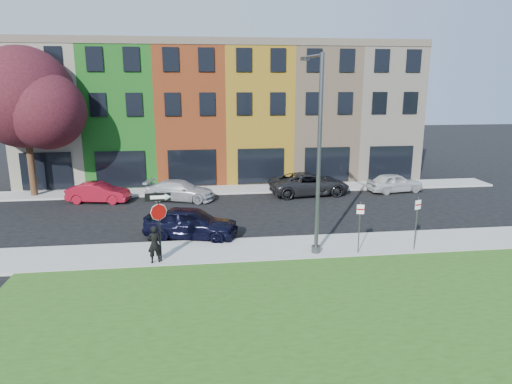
{
  "coord_description": "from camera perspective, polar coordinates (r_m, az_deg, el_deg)",
  "views": [
    {
      "loc": [
        -4.57,
        -16.5,
        7.58
      ],
      "look_at": [
        -1.92,
        4.0,
        2.53
      ],
      "focal_mm": 32.0,
      "sensor_mm": 36.0,
      "label": 1
    }
  ],
  "objects": [
    {
      "name": "parked_car_dark",
      "position": [
        31.3,
        6.69,
        1.03
      ],
      "size": [
        3.57,
        5.93,
        1.51
      ],
      "primitive_type": "imported",
      "rotation": [
        0.0,
        0.0,
        1.67
      ],
      "color": "black",
      "rests_on": "ground"
    },
    {
      "name": "ground",
      "position": [
        18.72,
        7.54,
        -10.28
      ],
      "size": [
        120.0,
        120.0,
        0.0
      ],
      "primitive_type": "plane",
      "color": "black",
      "rests_on": "ground"
    },
    {
      "name": "sidewalk_far",
      "position": [
        32.42,
        -4.38,
        0.27
      ],
      "size": [
        40.0,
        2.4,
        0.12
      ],
      "primitive_type": "cube",
      "color": "gray",
      "rests_on": "ground"
    },
    {
      "name": "sidewalk_near",
      "position": [
        21.9,
        10.64,
        -6.6
      ],
      "size": [
        40.0,
        3.0,
        0.12
      ],
      "primitive_type": "cube",
      "color": "gray",
      "rests_on": "ground"
    },
    {
      "name": "street_lamp",
      "position": [
        19.79,
        7.67,
        4.49
      ],
      "size": [
        0.57,
        2.57,
        8.58
      ],
      "rotation": [
        0.0,
        0.0,
        0.11
      ],
      "color": "#4A4D4F",
      "rests_on": "sidewalk_near"
    },
    {
      "name": "parked_car_silver",
      "position": [
        30.03,
        -9.46,
        0.19
      ],
      "size": [
        4.33,
        5.5,
        1.3
      ],
      "primitive_type": "imported",
      "rotation": [
        0.0,
        0.0,
        1.27
      ],
      "color": "#A1A1A6",
      "rests_on": "ground"
    },
    {
      "name": "stop_sign",
      "position": [
        19.33,
        -12.07,
        -2.61
      ],
      "size": [
        1.05,
        0.12,
        2.99
      ],
      "rotation": [
        0.0,
        0.0,
        0.05
      ],
      "color": "black",
      "rests_on": "sidewalk_near"
    },
    {
      "name": "parked_car_white",
      "position": [
        33.3,
        16.95,
        1.13
      ],
      "size": [
        2.72,
        4.35,
        1.32
      ],
      "primitive_type": "imported",
      "rotation": [
        0.0,
        0.0,
        1.72
      ],
      "color": "silver",
      "rests_on": "ground"
    },
    {
      "name": "man",
      "position": [
        19.65,
        -12.59,
        -6.39
      ],
      "size": [
        0.8,
        0.71,
        1.62
      ],
      "primitive_type": "imported",
      "rotation": [
        0.0,
        0.0,
        3.43
      ],
      "color": "black",
      "rests_on": "sidewalk_near"
    },
    {
      "name": "tree_purple",
      "position": [
        33.26,
        -26.81,
        10.23
      ],
      "size": [
        7.75,
        6.78,
        9.67
      ],
      "color": "black",
      "rests_on": "sidewalk_far"
    },
    {
      "name": "parked_car_red",
      "position": [
        30.82,
        -19.11,
        -0.06
      ],
      "size": [
        2.61,
        4.33,
        1.28
      ],
      "primitive_type": "imported",
      "rotation": [
        0.0,
        0.0,
        1.41
      ],
      "color": "maroon",
      "rests_on": "ground"
    },
    {
      "name": "sedan_near",
      "position": [
        22.72,
        -8.11,
        -3.82
      ],
      "size": [
        4.26,
        5.57,
        1.57
      ],
      "primitive_type": "imported",
      "rotation": [
        0.0,
        0.0,
        1.29
      ],
      "color": "black",
      "rests_on": "ground"
    },
    {
      "name": "parking_sign_a",
      "position": [
        20.56,
        12.83,
        -3.63
      ],
      "size": [
        0.31,
        0.12,
        2.34
      ],
      "rotation": [
        0.0,
        0.0,
        -0.28
      ],
      "color": "#4A4D4F",
      "rests_on": "sidewalk_near"
    },
    {
      "name": "rowhouse_block",
      "position": [
        37.83,
        -4.27,
        9.76
      ],
      "size": [
        30.0,
        10.12,
        10.0
      ],
      "color": "beige",
      "rests_on": "ground"
    },
    {
      "name": "parking_sign_b",
      "position": [
        21.66,
        19.45,
        -3.03
      ],
      "size": [
        0.31,
        0.13,
        2.45
      ],
      "rotation": [
        0.0,
        0.0,
        0.32
      ],
      "color": "#4A4D4F",
      "rests_on": "sidewalk_near"
    }
  ]
}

